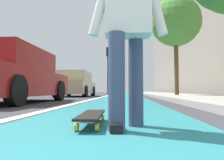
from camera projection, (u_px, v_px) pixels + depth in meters
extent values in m
plane|color=#38383D|center=(123.00, 97.00, 11.01)|extent=(80.00, 80.00, 0.00)
cube|color=#237075|center=(126.00, 94.00, 24.96)|extent=(56.00, 2.02, 0.00)
cube|color=silver|center=(114.00, 94.00, 21.06)|extent=(52.00, 0.16, 0.01)
cube|color=#9E9B93|center=(160.00, 94.00, 18.76)|extent=(52.00, 3.20, 0.13)
cube|color=gray|center=(183.00, 30.00, 22.86)|extent=(40.00, 1.20, 13.68)
cylinder|color=yellow|center=(87.00, 118.00, 2.33)|extent=(0.07, 0.03, 0.07)
cylinder|color=yellow|center=(103.00, 118.00, 2.33)|extent=(0.07, 0.03, 0.07)
cylinder|color=yellow|center=(77.00, 127.00, 1.74)|extent=(0.07, 0.03, 0.07)
cylinder|color=yellow|center=(97.00, 127.00, 1.73)|extent=(0.07, 0.03, 0.07)
cube|color=silver|center=(95.00, 113.00, 2.33)|extent=(0.06, 0.12, 0.02)
cube|color=silver|center=(87.00, 121.00, 1.73)|extent=(0.06, 0.12, 0.02)
cube|color=black|center=(92.00, 114.00, 2.04)|extent=(0.85, 0.24, 0.02)
cylinder|color=#384260|center=(117.00, 81.00, 1.76)|extent=(0.14, 0.14, 0.82)
cylinder|color=#384260|center=(136.00, 83.00, 2.01)|extent=(0.14, 0.14, 0.82)
cube|color=black|center=(117.00, 127.00, 1.74)|extent=(0.26, 0.11, 0.07)
cube|color=silver|center=(128.00, 3.00, 1.91)|extent=(0.26, 0.41, 0.60)
cylinder|color=silver|center=(101.00, 4.00, 1.92)|extent=(0.10, 0.24, 0.60)
cylinder|color=silver|center=(154.00, 3.00, 1.91)|extent=(0.10, 0.24, 0.60)
cube|color=maroon|center=(13.00, 83.00, 5.94)|extent=(4.51, 1.82, 0.70)
cube|color=maroon|center=(11.00, 59.00, 5.83)|extent=(2.48, 1.66, 0.60)
cube|color=#4C606B|center=(31.00, 65.00, 7.06)|extent=(0.05, 1.58, 0.51)
cylinder|color=black|center=(11.00, 91.00, 7.39)|extent=(0.67, 0.22, 0.67)
cylinder|color=black|center=(59.00, 91.00, 7.25)|extent=(0.67, 0.22, 0.67)
cylinder|color=black|center=(16.00, 91.00, 4.48)|extent=(0.67, 0.22, 0.67)
cube|color=tan|center=(76.00, 88.00, 12.72)|extent=(4.34, 1.74, 0.70)
cube|color=tan|center=(76.00, 77.00, 12.60)|extent=(2.39, 1.59, 0.60)
cube|color=#4C606B|center=(80.00, 78.00, 13.79)|extent=(0.05, 1.51, 0.51)
cylinder|color=black|center=(69.00, 91.00, 14.10)|extent=(0.62, 0.22, 0.62)
cylinder|color=black|center=(93.00, 91.00, 13.99)|extent=(0.62, 0.22, 0.62)
cylinder|color=black|center=(55.00, 91.00, 11.42)|extent=(0.62, 0.22, 0.62)
cylinder|color=black|center=(85.00, 91.00, 11.32)|extent=(0.62, 0.22, 0.62)
cylinder|color=#2D2D2D|center=(108.00, 75.00, 19.24)|extent=(0.12, 0.12, 3.49)
cube|color=black|center=(108.00, 52.00, 19.35)|extent=(0.24, 0.28, 0.80)
sphere|color=#360606|center=(108.00, 49.00, 19.50)|extent=(0.16, 0.16, 0.16)
sphere|color=gold|center=(108.00, 52.00, 19.48)|extent=(0.16, 0.16, 0.16)
sphere|color=black|center=(108.00, 55.00, 19.47)|extent=(0.16, 0.16, 0.16)
cylinder|color=brown|center=(176.00, 68.00, 10.76)|extent=(0.22, 0.22, 2.99)
sphere|color=#4C8C38|center=(176.00, 22.00, 10.88)|extent=(2.55, 2.55, 2.55)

